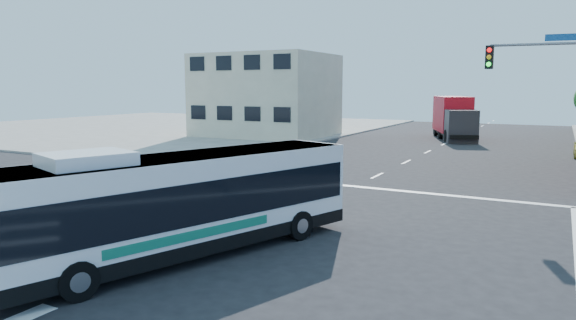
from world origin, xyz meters
The scene contains 6 objects.
ground centered at (0.00, 0.00, 0.00)m, with size 120.00×120.00×0.00m, color black.
sidewalk_nw centered at (-35.00, 35.00, 0.07)m, with size 50.00×50.00×0.15m, color gray.
building_west centered at (-17.02, 29.98, 4.01)m, with size 12.06×10.06×8.00m.
signal_mast_ne centered at (9.08, 10.62, 4.98)m, with size 7.91×1.13×8.07m.
transit_bus centered at (-0.55, -2.62, 1.58)m, with size 5.78×11.06×3.23m.
box_truck centered at (-0.12, 35.99, 1.93)m, with size 5.55×9.16×3.98m.
Camera 1 is at (8.71, -13.79, 4.79)m, focal length 32.00 mm.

